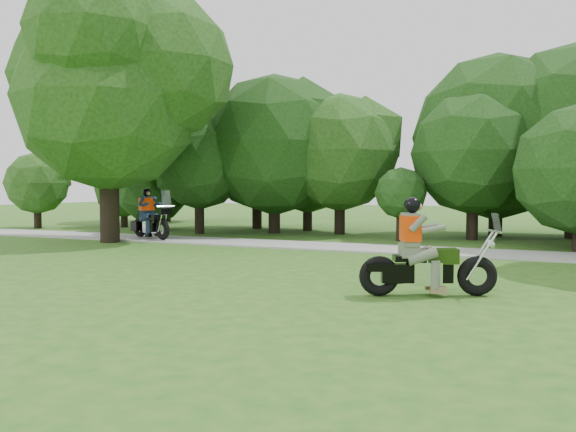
% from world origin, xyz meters
% --- Properties ---
extents(ground, '(100.00, 100.00, 0.00)m').
position_xyz_m(ground, '(0.00, 0.00, 0.00)').
color(ground, '#255C1A').
rests_on(ground, ground).
extents(walkway, '(60.00, 2.20, 0.06)m').
position_xyz_m(walkway, '(0.00, 8.00, 0.03)').
color(walkway, '#969691').
rests_on(walkway, ground).
extents(tree_line, '(40.70, 12.14, 7.72)m').
position_xyz_m(tree_line, '(2.36, 14.01, 3.61)').
color(tree_line, black).
rests_on(tree_line, ground).
extents(big_tree_west, '(8.64, 6.56, 9.96)m').
position_xyz_m(big_tree_west, '(-10.54, 6.85, 5.76)').
color(big_tree_west, black).
rests_on(big_tree_west, ground).
extents(chopper_motorcycle, '(2.43, 1.39, 1.80)m').
position_xyz_m(chopper_motorcycle, '(1.50, 0.93, 0.67)').
color(chopper_motorcycle, black).
rests_on(chopper_motorcycle, ground).
extents(touring_motorcycle, '(2.32, 1.43, 1.86)m').
position_xyz_m(touring_motorcycle, '(-9.80, 7.81, 0.74)').
color(touring_motorcycle, black).
rests_on(touring_motorcycle, walkway).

